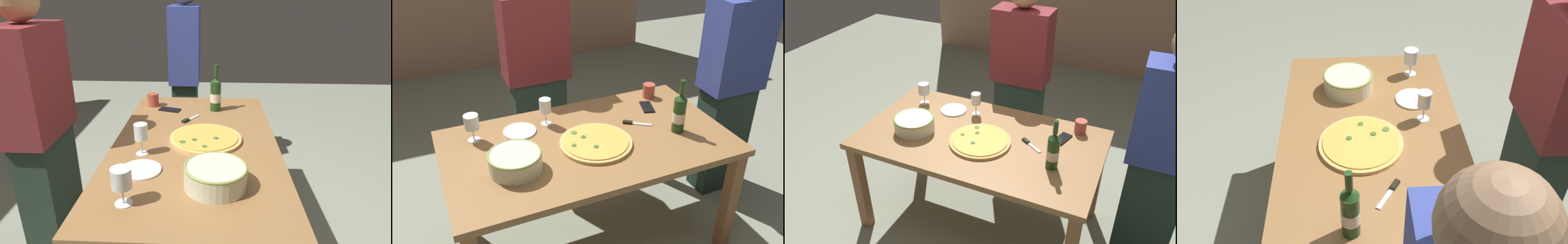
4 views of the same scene
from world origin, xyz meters
TOP-DOWN VIEW (x-y plane):
  - dining_table at (0.00, 0.00)m, footprint 1.60×0.90m
  - pizza at (0.02, -0.06)m, footprint 0.40×0.40m
  - serving_bowl at (-0.44, -0.11)m, footprint 0.27×0.27m
  - wine_bottle at (0.52, -0.11)m, footprint 0.07×0.07m
  - wine_glass_near_pizza at (-0.59, 0.26)m, footprint 0.08×0.08m
  - wine_glass_by_bottle at (-0.16, 0.27)m, footprint 0.07×0.07m
  - cup_amber at (0.59, 0.33)m, footprint 0.08×0.08m
  - side_plate at (-0.33, 0.24)m, footprint 0.19×0.19m
  - cell_phone at (0.50, 0.20)m, footprint 0.11×0.16m
  - pizza_knife at (0.32, 0.06)m, footprint 0.16×0.11m
  - person_host at (1.10, 0.14)m, footprint 0.40×0.24m
  - person_guest_left at (-0.03, 0.86)m, footprint 0.45×0.24m

SIDE VIEW (x-z plane):
  - dining_table at x=0.00m, z-range 0.28..1.03m
  - side_plate at x=-0.33m, z-range 0.75..0.76m
  - cell_phone at x=0.50m, z-range 0.75..0.76m
  - pizza_knife at x=0.32m, z-range 0.75..0.76m
  - pizza at x=0.02m, z-range 0.75..0.78m
  - cup_amber at x=0.59m, z-range 0.75..0.84m
  - serving_bowl at x=-0.44m, z-range 0.75..0.86m
  - person_guest_left at x=-0.03m, z-range 0.00..1.61m
  - person_host at x=1.10m, z-range 0.01..1.65m
  - wine_glass_near_pizza at x=-0.59m, z-range 0.78..0.94m
  - wine_glass_by_bottle at x=-0.16m, z-range 0.78..0.95m
  - wine_bottle at x=0.52m, z-range 0.71..1.03m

